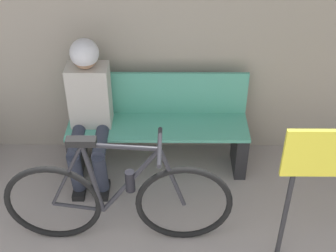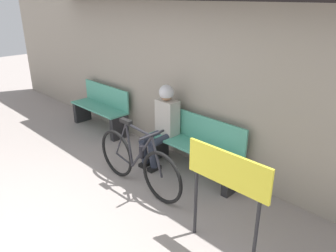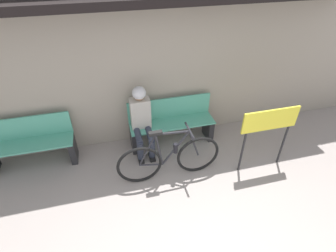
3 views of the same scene
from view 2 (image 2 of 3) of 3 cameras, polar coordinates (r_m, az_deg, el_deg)
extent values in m
plane|color=gray|center=(4.05, -26.37, -18.99)|extent=(24.00, 24.00, 0.00)
cube|color=#9E9384|center=(4.90, 5.01, 11.22)|extent=(12.00, 0.12, 3.20)
cube|color=#51A88E|center=(4.80, 4.30, -3.44)|extent=(1.54, 0.42, 0.03)
cube|color=#51A88E|center=(4.85, 5.89, -0.44)|extent=(1.54, 0.03, 0.40)
cube|color=#232326|center=(5.35, -1.61, -3.35)|extent=(0.10, 0.36, 0.44)
cube|color=#232326|center=(4.53, 11.18, -8.85)|extent=(0.10, 0.36, 0.44)
torus|color=black|center=(4.84, -8.96, -4.72)|extent=(0.71, 0.05, 0.71)
torus|color=black|center=(4.19, -1.09, -8.96)|extent=(0.71, 0.05, 0.71)
cylinder|color=#232328|center=(4.24, -5.16, -0.61)|extent=(0.52, 0.03, 0.07)
cylinder|color=#232328|center=(4.33, -4.62, -4.53)|extent=(0.45, 0.03, 0.60)
cylinder|color=#232328|center=(4.51, -6.76, -3.27)|extent=(0.13, 0.03, 0.62)
cylinder|color=#232328|center=(4.72, -7.62, -5.79)|extent=(0.37, 0.03, 0.09)
cylinder|color=#232328|center=(4.62, -8.17, -2.22)|extent=(0.29, 0.02, 0.56)
cylinder|color=#232328|center=(4.12, -1.95, -5.45)|extent=(0.20, 0.03, 0.52)
cube|color=black|center=(4.41, -7.33, 0.82)|extent=(0.20, 0.07, 0.05)
cylinder|color=#232328|center=(4.06, -2.83, -1.57)|extent=(0.03, 0.40, 0.03)
cylinder|color=black|center=(4.33, -4.62, -4.53)|extent=(0.07, 0.07, 0.17)
cylinder|color=#2D3342|center=(5.09, -2.83, -1.81)|extent=(0.11, 0.41, 0.13)
cylinder|color=#2D3342|center=(5.07, -4.23, -4.49)|extent=(0.11, 0.17, 0.41)
cube|color=black|center=(5.19, -3.91, -6.60)|extent=(0.10, 0.22, 0.06)
cylinder|color=#2D3342|center=(4.95, -1.27, -2.47)|extent=(0.11, 0.41, 0.13)
cylinder|color=#2D3342|center=(4.94, -2.70, -5.23)|extent=(0.11, 0.17, 0.41)
cube|color=black|center=(5.06, -2.41, -7.38)|extent=(0.10, 0.22, 0.06)
cube|color=#B7B2A8|center=(5.07, -0.10, 1.57)|extent=(0.34, 0.22, 0.54)
sphere|color=#9E7556|center=(4.94, -0.27, 5.56)|extent=(0.20, 0.20, 0.20)
sphere|color=silver|center=(4.93, -0.27, 5.90)|extent=(0.23, 0.23, 0.23)
cube|color=#51A88E|center=(6.53, -12.00, 3.15)|extent=(1.39, 0.42, 0.03)
cube|color=#51A88E|center=(6.57, -10.72, 5.32)|extent=(1.39, 0.03, 0.40)
cube|color=#232326|center=(7.13, -14.72, 2.52)|extent=(0.10, 0.36, 0.44)
cube|color=#232326|center=(6.11, -8.48, -0.28)|extent=(0.10, 0.36, 0.44)
cylinder|color=#232326|center=(3.67, 4.83, -13.26)|extent=(0.04, 0.04, 0.78)
cylinder|color=#232326|center=(3.35, 15.01, -18.09)|extent=(0.04, 0.04, 0.78)
cube|color=yellow|center=(3.18, 10.27, -7.43)|extent=(0.93, 0.03, 0.36)
camera|label=1|loc=(2.72, -47.54, 22.01)|focal=50.00mm
camera|label=3|loc=(3.95, -56.89, 23.51)|focal=28.00mm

